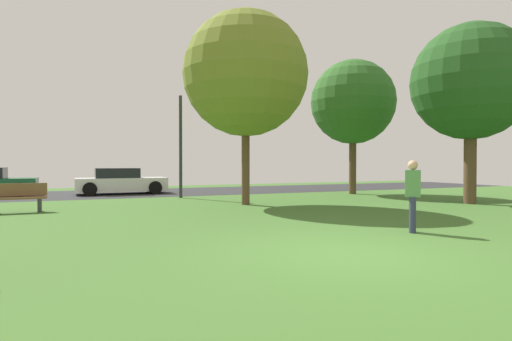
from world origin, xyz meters
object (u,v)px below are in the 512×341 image
maple_tree_far (353,102)px  oak_tree_center (471,82)px  park_bench (18,198)px  street_lamp_post (181,147)px  person_thrower (413,193)px  parked_car_white (121,182)px  oak_tree_right (246,74)px

maple_tree_far → oak_tree_center: (1.02, -5.82, 0.02)m
park_bench → street_lamp_post: size_ratio=0.36×
maple_tree_far → person_thrower: maple_tree_far is taller
maple_tree_far → parked_car_white: bearing=156.5°
oak_tree_center → park_bench: (-15.26, 3.60, -4.10)m
oak_tree_center → street_lamp_post: oak_tree_center is taller
oak_tree_center → person_thrower: (-6.80, -4.03, -3.69)m
person_thrower → parked_car_white: 15.24m
oak_tree_center → parked_car_white: bearing=138.1°
oak_tree_right → parked_car_white: size_ratio=1.66×
maple_tree_far → street_lamp_post: (-8.38, 1.13, -2.30)m
oak_tree_right → parked_car_white: 9.26m
oak_tree_center → street_lamp_post: 11.92m
oak_tree_right → person_thrower: (1.09, -7.08, -3.92)m
oak_tree_right → park_bench: bearing=175.8°
oak_tree_right → parked_car_white: (-3.72, 7.37, -4.20)m
maple_tree_far → person_thrower: (-5.78, -9.85, -3.67)m
maple_tree_far → park_bench: 14.98m
oak_tree_right → oak_tree_center: oak_tree_right is taller
park_bench → person_thrower: bearing=138.0°
parked_car_white → park_bench: 7.74m
oak_tree_right → parked_car_white: oak_tree_right is taller
oak_tree_right → maple_tree_far: (6.88, 2.77, -0.25)m
park_bench → street_lamp_post: (5.86, 3.35, 1.79)m
maple_tree_far → oak_tree_center: 5.91m
oak_tree_center → person_thrower: bearing=-149.4°
oak_tree_right → street_lamp_post: (-1.50, 3.90, -2.54)m
person_thrower → parked_car_white: bearing=151.3°
park_bench → street_lamp_post: street_lamp_post is taller
oak_tree_right → oak_tree_center: bearing=-21.1°
oak_tree_right → park_bench: oak_tree_right is taller
oak_tree_center → maple_tree_far: bearing=99.9°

